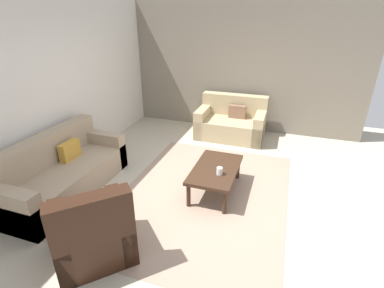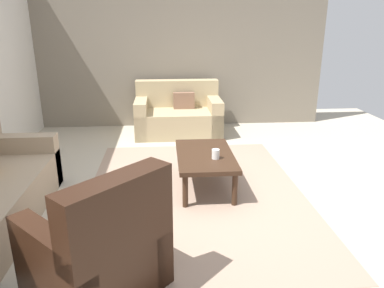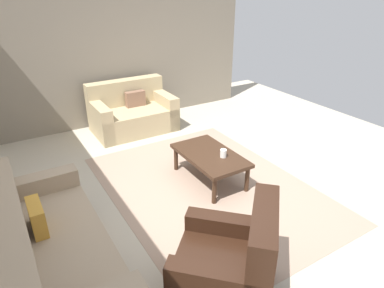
% 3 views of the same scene
% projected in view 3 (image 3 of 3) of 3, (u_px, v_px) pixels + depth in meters
% --- Properties ---
extents(ground_plane, '(8.00, 8.00, 0.00)m').
position_uv_depth(ground_plane, '(209.00, 188.00, 4.58)').
color(ground_plane, '#B2A893').
extents(stone_feature_panel, '(0.12, 5.20, 2.80)m').
position_uv_depth(stone_feature_panel, '(120.00, 48.00, 6.28)').
color(stone_feature_panel, slate).
rests_on(stone_feature_panel, ground_plane).
extents(area_rug, '(3.32, 2.42, 0.01)m').
position_uv_depth(area_rug, '(209.00, 188.00, 4.58)').
color(area_rug, gray).
rests_on(area_rug, ground_plane).
extents(couch_main, '(2.08, 0.87, 0.88)m').
position_uv_depth(couch_main, '(47.00, 257.00, 3.03)').
color(couch_main, gray).
rests_on(couch_main, ground_plane).
extents(couch_loveseat, '(0.91, 1.44, 0.88)m').
position_uv_depth(couch_loveseat, '(132.00, 114.00, 6.28)').
color(couch_loveseat, tan).
rests_on(couch_loveseat, ground_plane).
extents(armchair_leather, '(1.13, 1.13, 0.95)m').
position_uv_depth(armchair_leather, '(232.00, 270.00, 2.89)').
color(armchair_leather, black).
rests_on(armchair_leather, ground_plane).
extents(coffee_table, '(1.10, 0.64, 0.41)m').
position_uv_depth(coffee_table, '(210.00, 157.00, 4.62)').
color(coffee_table, '#382316').
rests_on(coffee_table, ground_plane).
extents(cup, '(0.08, 0.08, 0.11)m').
position_uv_depth(cup, '(223.00, 153.00, 4.49)').
color(cup, white).
rests_on(cup, coffee_table).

